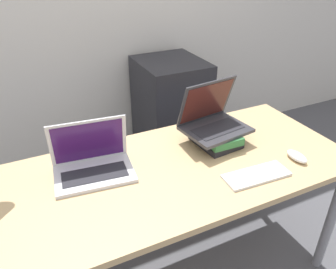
# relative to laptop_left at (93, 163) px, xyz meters

# --- Properties ---
(desk) EXTENTS (1.73, 0.73, 0.72)m
(desk) POSITION_rel_laptop_left_xyz_m (0.31, -0.13, -0.12)
(desk) COLOR tan
(desk) RESTS_ON ground_plane
(laptop_left) EXTENTS (0.36, 0.26, 0.23)m
(laptop_left) POSITION_rel_laptop_left_xyz_m (0.00, 0.00, 0.00)
(laptop_left) COLOR silver
(laptop_left) RESTS_ON desk
(book_stack) EXTENTS (0.20, 0.24, 0.07)m
(book_stack) POSITION_rel_laptop_left_xyz_m (0.62, -0.03, -0.01)
(book_stack) COLOR black
(book_stack) RESTS_ON desk
(laptop_on_books) EXTENTS (0.34, 0.28, 0.24)m
(laptop_on_books) POSITION_rel_laptop_left_xyz_m (0.61, 0.01, 0.07)
(laptop_on_books) COLOR #333338
(laptop_on_books) RESTS_ON book_stack
(wireless_keyboard) EXTENTS (0.30, 0.13, 0.01)m
(wireless_keyboard) POSITION_rel_laptop_left_xyz_m (0.63, -0.34, -0.04)
(wireless_keyboard) COLOR white
(wireless_keyboard) RESTS_ON desk
(mouse) EXTENTS (0.06, 0.11, 0.03)m
(mouse) POSITION_rel_laptop_left_xyz_m (0.88, -0.32, -0.03)
(mouse) COLOR white
(mouse) RESTS_ON desk
(mini_fridge) EXTENTS (0.47, 0.54, 0.87)m
(mini_fridge) POSITION_rel_laptop_left_xyz_m (0.81, 0.88, -0.34)
(mini_fridge) COLOR #232328
(mini_fridge) RESTS_ON ground_plane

